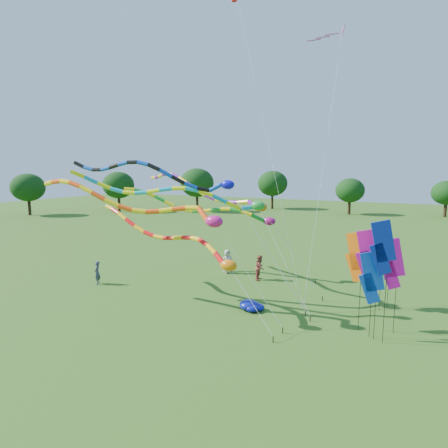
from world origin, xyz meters
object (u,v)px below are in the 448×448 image
at_px(blue_nylon_heap, 257,305).
at_px(tube_kite_red, 176,240).
at_px(person_b, 97,273).
at_px(tube_kite_orange, 146,205).
at_px(person_a, 227,261).
at_px(person_c, 260,268).

bearing_deg(blue_nylon_heap, tube_kite_red, -167.46).
height_order(tube_kite_red, person_b, tube_kite_red).
xyz_separation_m(tube_kite_orange, person_a, (0.61, 8.59, -4.94)).
bearing_deg(tube_kite_orange, blue_nylon_heap, 23.39).
bearing_deg(blue_nylon_heap, person_c, 110.33).
xyz_separation_m(tube_kite_orange, blue_nylon_heap, (5.45, 2.68, -5.59)).
bearing_deg(tube_kite_red, person_c, 86.42).
bearing_deg(person_b, tube_kite_orange, 42.07).
distance_m(person_b, person_c, 11.23).
bearing_deg(person_a, person_c, -57.87).
xyz_separation_m(person_a, person_c, (2.83, -0.50, -0.02)).
relative_size(blue_nylon_heap, person_c, 1.10).
relative_size(person_a, person_b, 1.14).
height_order(tube_kite_orange, blue_nylon_heap, tube_kite_orange).
relative_size(tube_kite_red, person_c, 7.69).
bearing_deg(tube_kite_red, person_a, 110.29).
bearing_deg(person_c, tube_kite_orange, 152.15).
xyz_separation_m(tube_kite_orange, person_b, (-6.05, 2.10, -5.05)).
distance_m(blue_nylon_heap, person_b, 11.53).
relative_size(person_a, person_c, 1.02).
bearing_deg(person_c, tube_kite_red, 152.90).
xyz_separation_m(person_b, person_c, (9.50, 6.00, 0.09)).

